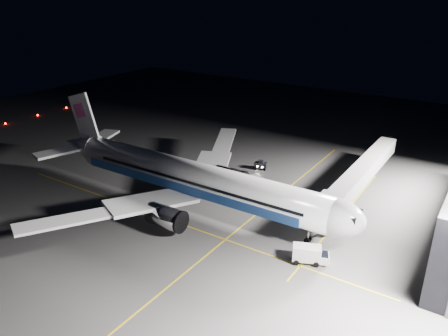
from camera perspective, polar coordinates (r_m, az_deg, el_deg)
name	(u,v)px	position (r m, az deg, el deg)	size (l,w,h in m)	color
ground	(196,207)	(74.91, -3.73, -5.05)	(200.00, 200.00, 0.00)	#4C4C4F
guide_line_main	(246,223)	(70.02, 2.89, -7.15)	(0.25, 80.00, 0.01)	gold
guide_line_cross	(173,221)	(70.82, -6.65, -6.92)	(70.00, 0.25, 0.01)	gold
guide_line_side	(341,217)	(73.95, 15.00, -6.24)	(0.25, 40.00, 0.01)	gold
airliner	(190,178)	(73.25, -4.50, -1.26)	(61.48, 54.22, 16.64)	silver
jet_bridge	(359,175)	(79.03, 17.26, -0.88)	(3.60, 34.40, 6.30)	#B2B2B7
service_truck	(310,254)	(61.19, 11.19, -10.97)	(5.23, 3.70, 2.50)	white
baggage_tug	(261,165)	(89.89, 4.82, 0.39)	(2.91, 2.57, 1.79)	black
safety_cone_a	(194,192)	(79.35, -3.88, -3.12)	(0.44, 0.44, 0.66)	#D54D08
safety_cone_b	(220,182)	(83.15, -0.58, -1.81)	(0.43, 0.43, 0.65)	#D54D08
safety_cone_c	(199,172)	(87.56, -3.34, -0.54)	(0.44, 0.44, 0.66)	#D54D08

